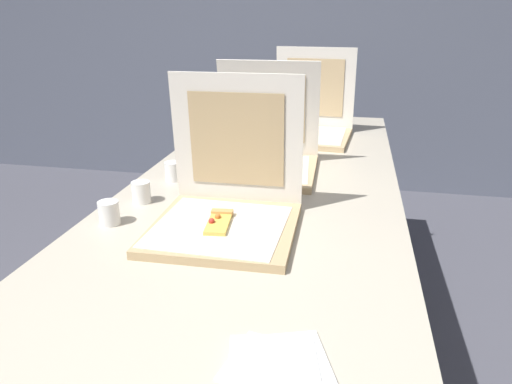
{
  "coord_description": "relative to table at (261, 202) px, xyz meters",
  "views": [
    {
      "loc": [
        0.27,
        -0.75,
        1.26
      ],
      "look_at": [
        0.02,
        0.48,
        0.78
      ],
      "focal_mm": 33.6,
      "sensor_mm": 36.0,
      "label": 1
    }
  ],
  "objects": [
    {
      "name": "wall_back",
      "position": [
        0.0,
        2.15,
        0.62
      ],
      "size": [
        10.0,
        0.1,
        2.6
      ],
      "primitive_type": "cube",
      "color": "slate",
      "rests_on": "ground"
    },
    {
      "name": "napkin_pile",
      "position": [
        0.18,
        -0.8,
        0.05
      ],
      "size": [
        0.19,
        0.19,
        0.01
      ],
      "color": "white",
      "rests_on": "table"
    },
    {
      "name": "pizza_box_back",
      "position": [
        0.08,
        0.71,
        0.1
      ],
      "size": [
        0.39,
        0.4,
        0.39
      ],
      "rotation": [
        0.0,
        0.0,
        -0.08
      ],
      "color": "tan",
      "rests_on": "table"
    },
    {
      "name": "cup_white_near_left",
      "position": [
        -0.35,
        -0.34,
        0.08
      ],
      "size": [
        0.06,
        0.06,
        0.06
      ],
      "primitive_type": "cylinder",
      "color": "white",
      "rests_on": "table"
    },
    {
      "name": "table",
      "position": [
        0.0,
        0.0,
        0.0
      ],
      "size": [
        0.87,
        2.42,
        0.72
      ],
      "color": "#BCB29E",
      "rests_on": "ground"
    },
    {
      "name": "cup_white_mid",
      "position": [
        -0.31,
        0.03,
        0.08
      ],
      "size": [
        0.06,
        0.06,
        0.06
      ],
      "primitive_type": "cylinder",
      "color": "white",
      "rests_on": "table"
    },
    {
      "name": "pizza_box_middle",
      "position": [
        -0.03,
        0.19,
        0.1
      ],
      "size": [
        0.38,
        0.38,
        0.38
      ],
      "rotation": [
        0.0,
        0.0,
        0.03
      ],
      "color": "tan",
      "rests_on": "table"
    },
    {
      "name": "cup_white_far",
      "position": [
        -0.23,
        0.42,
        0.08
      ],
      "size": [
        0.06,
        0.06,
        0.06
      ],
      "primitive_type": "cylinder",
      "color": "white",
      "rests_on": "table"
    },
    {
      "name": "cup_white_near_center",
      "position": [
        -0.33,
        -0.18,
        0.08
      ],
      "size": [
        0.06,
        0.06,
        0.06
      ],
      "primitive_type": "cylinder",
      "color": "white",
      "rests_on": "table"
    },
    {
      "name": "pizza_box_front",
      "position": [
        -0.04,
        -0.3,
        0.1
      ],
      "size": [
        0.37,
        0.38,
        0.39
      ],
      "rotation": [
        0.0,
        0.0,
        0.02
      ],
      "color": "tan",
      "rests_on": "table"
    }
  ]
}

